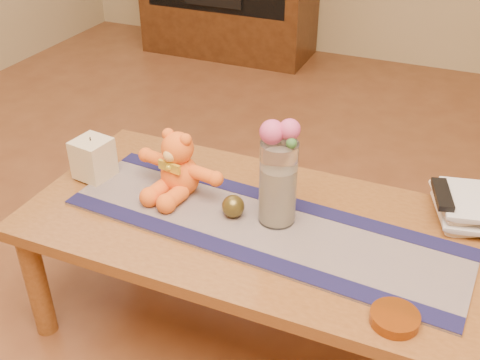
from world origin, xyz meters
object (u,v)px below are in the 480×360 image
at_px(glass_vase, 278,183).
at_px(bronze_ball, 233,206).
at_px(book_bottom, 437,213).
at_px(amber_dish, 395,318).
at_px(teddy_bear, 179,163).
at_px(pillar_candle, 93,158).
at_px(tv_remote, 442,194).

distance_m(glass_vase, bronze_ball, 0.16).
relative_size(book_bottom, amber_dish, 1.87).
bearing_deg(glass_vase, teddy_bear, 175.00).
distance_m(glass_vase, book_bottom, 0.51).
xyz_separation_m(pillar_candle, glass_vase, (0.65, 0.00, 0.06)).
xyz_separation_m(teddy_bear, amber_dish, (0.74, -0.30, -0.09)).
xyz_separation_m(book_bottom, amber_dish, (-0.04, -0.49, 0.00)).
bearing_deg(tv_remote, teddy_bear, 177.95).
relative_size(pillar_candle, book_bottom, 0.60).
bearing_deg(book_bottom, teddy_bear, 175.66).
bearing_deg(teddy_bear, bronze_ball, -7.60).
height_order(teddy_bear, pillar_candle, teddy_bear).
xyz_separation_m(book_bottom, tv_remote, (0.00, -0.01, 0.07)).
relative_size(teddy_bear, tv_remote, 1.87).
bearing_deg(teddy_bear, tv_remote, 22.10).
xyz_separation_m(bronze_ball, amber_dish, (0.53, -0.24, -0.03)).
height_order(pillar_candle, book_bottom, pillar_candle).
height_order(glass_vase, bronze_ball, glass_vase).
relative_size(bronze_ball, book_bottom, 0.31).
height_order(teddy_bear, tv_remote, teddy_bear).
bearing_deg(amber_dish, book_bottom, 85.47).
height_order(book_bottom, tv_remote, tv_remote).
bearing_deg(bronze_ball, teddy_bear, 163.40).
bearing_deg(amber_dish, teddy_bear, 157.77).
relative_size(book_bottom, tv_remote, 1.39).
distance_m(teddy_bear, book_bottom, 0.81).
height_order(pillar_candle, tv_remote, pillar_candle).
distance_m(pillar_candle, bronze_ball, 0.52).
bearing_deg(teddy_bear, pillar_candle, -164.87).
bearing_deg(bronze_ball, glass_vase, 14.76).
relative_size(teddy_bear, bronze_ball, 4.32).
xyz_separation_m(pillar_candle, book_bottom, (1.09, 0.22, -0.06)).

